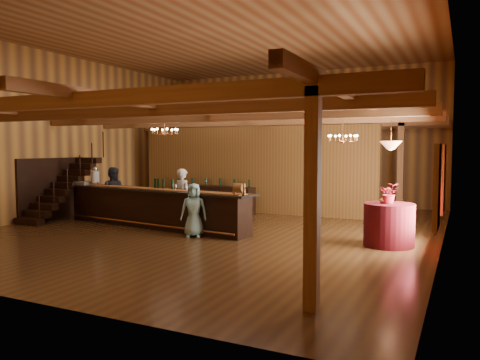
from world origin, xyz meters
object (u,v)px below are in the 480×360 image
at_px(raffle_drum, 239,188).
at_px(floor_plant, 302,197).
at_px(beverage_dispenser, 95,176).
at_px(round_table, 389,225).
at_px(chandelier_right, 343,138).
at_px(chandelier_left, 165,131).
at_px(bartender, 183,197).
at_px(backbar_shelf, 213,198).
at_px(pendant_lamp, 391,145).
at_px(tasting_bar, 153,208).
at_px(staff_second, 113,193).
at_px(guest, 194,210).

distance_m(raffle_drum, floor_plant, 4.98).
xyz_separation_m(beverage_dispenser, floor_plant, (5.73, 4.05, -0.80)).
relative_size(round_table, chandelier_right, 1.48).
bearing_deg(chandelier_left, floor_plant, 52.07).
bearing_deg(chandelier_left, round_table, -2.50).
xyz_separation_m(round_table, bartender, (-6.10, 0.47, 0.34)).
height_order(backbar_shelf, pendant_lamp, pendant_lamp).
xyz_separation_m(tasting_bar, floor_plant, (3.12, 4.46, 0.04)).
bearing_deg(raffle_drum, bartender, 154.37).
distance_m(chandelier_left, chandelier_right, 5.27).
distance_m(tasting_bar, beverage_dispenser, 2.77).
bearing_deg(pendant_lamp, chandelier_left, 177.50).
bearing_deg(chandelier_right, pendant_lamp, -39.98).
bearing_deg(bartender, chandelier_right, -152.25).
height_order(round_table, staff_second, staff_second).
height_order(beverage_dispenser, pendant_lamp, pendant_lamp).
xyz_separation_m(round_table, chandelier_right, (-1.42, 1.19, 2.10)).
height_order(pendant_lamp, bartender, pendant_lamp).
bearing_deg(bartender, tasting_bar, 70.07).
relative_size(tasting_bar, raffle_drum, 20.12).
distance_m(beverage_dispenser, floor_plant, 7.06).
height_order(tasting_bar, backbar_shelf, tasting_bar).
distance_m(raffle_drum, pendant_lamp, 3.86).
relative_size(tasting_bar, backbar_shelf, 2.05).
xyz_separation_m(backbar_shelf, chandelier_left, (0.15, -3.25, 2.37)).
bearing_deg(bartender, round_table, -165.48).
bearing_deg(round_table, tasting_bar, -177.91).
bearing_deg(tasting_bar, guest, -15.07).
height_order(tasting_bar, guest, guest).
distance_m(backbar_shelf, round_table, 7.62).
bearing_deg(round_table, beverage_dispenser, 178.96).
bearing_deg(chandelier_right, floor_plant, 125.07).
height_order(tasting_bar, bartender, bartender).
bearing_deg(staff_second, guest, 137.92).
xyz_separation_m(chandelier_right, guest, (-3.37, -2.23, -1.90)).
distance_m(tasting_bar, backbar_shelf, 3.78).
bearing_deg(floor_plant, backbar_shelf, -168.02).
distance_m(beverage_dispenser, backbar_shelf, 4.31).
bearing_deg(tasting_bar, bartender, 58.91).
relative_size(round_table, floor_plant, 0.96).
bearing_deg(round_table, guest, -167.84).
bearing_deg(staff_second, chandelier_right, 163.98).
height_order(round_table, chandelier_left, chandelier_left).
distance_m(raffle_drum, staff_second, 5.27).
distance_m(backbar_shelf, staff_second, 3.75).
bearing_deg(bartender, staff_second, 20.53).
distance_m(chandelier_left, bartender, 2.05).
relative_size(bartender, floor_plant, 1.39).
distance_m(chandelier_left, guest, 3.09).
bearing_deg(staff_second, bartender, 159.36).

